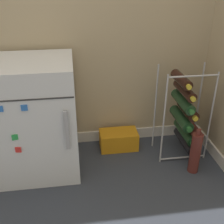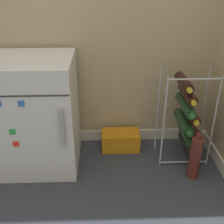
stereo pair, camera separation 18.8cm
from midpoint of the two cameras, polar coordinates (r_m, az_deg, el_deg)
The scene contains 5 objects.
ground_plane at distance 1.85m, azimuth -0.19°, elevation -17.31°, with size 14.00×14.00×0.00m, color #333842.
mini_fridge at distance 1.99m, azimuth -12.49°, elevation -0.47°, with size 0.55×0.52×0.80m.
wine_rack at distance 2.12m, azimuth 17.55°, elevation -1.28°, with size 0.36×0.33×0.69m.
soda_box at distance 2.26m, azimuth 4.14°, elevation -5.80°, with size 0.30×0.17×0.14m.
loose_bottle_floor at distance 2.02m, azimuth 19.09°, elevation -8.91°, with size 0.08×0.08×0.34m.
Camera 2 is at (0.05, -1.33, 1.30)m, focal length 45.00 mm.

